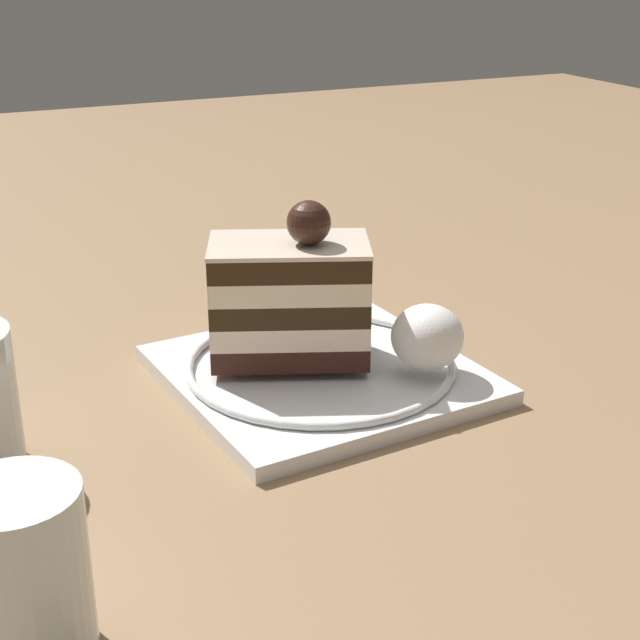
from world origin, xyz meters
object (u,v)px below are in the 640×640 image
dessert_plate (320,371)px  whipped_cream_dollop (427,337)px  fork (343,314)px  drink_glass_near (24,586)px  cake_slice (293,299)px

dessert_plate → whipped_cream_dollop: size_ratio=4.35×
whipped_cream_dollop → fork: size_ratio=0.43×
whipped_cream_dollop → drink_glass_near: bearing=-152.0°
whipped_cream_dollop → fork: bearing=95.9°
dessert_plate → fork: size_ratio=1.89×
dessert_plate → whipped_cream_dollop: 0.08m
cake_slice → fork: cake_slice is taller
cake_slice → drink_glass_near: cake_slice is taller
dessert_plate → drink_glass_near: bearing=-139.5°
cake_slice → drink_glass_near: (-0.22, -0.21, -0.02)m
cake_slice → fork: 0.09m
fork → drink_glass_near: drink_glass_near is taller
whipped_cream_dollop → fork: whipped_cream_dollop is taller
cake_slice → fork: size_ratio=1.10×
fork → whipped_cream_dollop: bearing=-84.1°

